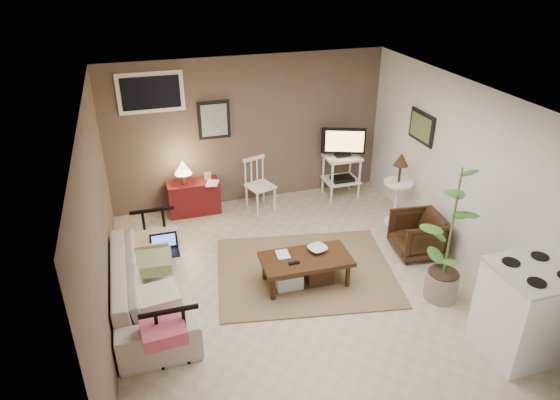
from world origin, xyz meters
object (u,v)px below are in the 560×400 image
object	(u,v)px
coffee_table	(305,268)
armchair	(418,233)
sofa	(151,275)
spindle_chair	(260,186)
tv_stand	(342,161)
potted_plant	(451,232)
side_table	(399,181)
stove	(527,310)
red_console	(193,195)

from	to	relation	value
coffee_table	armchair	size ratio (longest dim) A/B	1.75
coffee_table	sofa	xyz separation A→B (m)	(-1.87, 0.14, 0.19)
spindle_chair	tv_stand	distance (m)	1.47
spindle_chair	potted_plant	xyz separation A→B (m)	(1.50, -2.90, 0.54)
coffee_table	potted_plant	world-z (taller)	potted_plant
side_table	stove	distance (m)	2.84
side_table	potted_plant	bearing A→B (deg)	-101.41
armchair	potted_plant	bearing A→B (deg)	-7.25
coffee_table	sofa	distance (m)	1.89
red_console	spindle_chair	xyz separation A→B (m)	(1.06, -0.16, 0.08)
tv_stand	armchair	world-z (taller)	tv_stand
potted_plant	stove	xyz separation A→B (m)	(0.29, -1.01, -0.42)
tv_stand	side_table	bearing A→B (deg)	-69.22
red_console	side_table	size ratio (longest dim) A/B	0.80
sofa	side_table	bearing A→B (deg)	-75.94
tv_stand	armchair	distance (m)	2.02
armchair	potted_plant	xyz separation A→B (m)	(-0.24, -0.97, 0.61)
red_console	coffee_table	bearing A→B (deg)	-65.30
coffee_table	red_console	xyz separation A→B (m)	(-1.07, 2.32, 0.09)
sofa	red_console	bearing A→B (deg)	-20.25
tv_stand	stove	size ratio (longest dim) A/B	1.16
red_console	armchair	bearing A→B (deg)	-36.87
armchair	red_console	bearing A→B (deg)	-120.42
sofa	stove	bearing A→B (deg)	-117.33
potted_plant	coffee_table	bearing A→B (deg)	153.57
sofa	tv_stand	bearing A→B (deg)	-58.11
coffee_table	tv_stand	size ratio (longest dim) A/B	0.94
sofa	stove	xyz separation A→B (m)	(3.66, -1.89, 0.09)
sofa	spindle_chair	distance (m)	2.74
armchair	potted_plant	world-z (taller)	potted_plant
coffee_table	tv_stand	bearing A→B (deg)	56.88
stove	tv_stand	bearing A→B (deg)	95.11
coffee_table	stove	xyz separation A→B (m)	(1.79, -1.75, 0.28)
sofa	armchair	size ratio (longest dim) A/B	3.38
side_table	stove	size ratio (longest dim) A/B	1.12
red_console	potted_plant	world-z (taller)	potted_plant
sofa	potted_plant	world-z (taller)	potted_plant
coffee_table	spindle_chair	world-z (taller)	spindle_chair
red_console	side_table	distance (m)	3.21
coffee_table	tv_stand	xyz separation A→B (m)	(1.44, 2.20, 0.41)
sofa	spindle_chair	size ratio (longest dim) A/B	2.56
red_console	spindle_chair	size ratio (longest dim) A/B	1.09
side_table	potted_plant	distance (m)	1.87
spindle_chair	side_table	size ratio (longest dim) A/B	0.74
spindle_chair	potted_plant	bearing A→B (deg)	-62.61
red_console	spindle_chair	bearing A→B (deg)	-8.77
spindle_chair	tv_stand	world-z (taller)	tv_stand
red_console	tv_stand	xyz separation A→B (m)	(2.50, -0.12, 0.32)
coffee_table	potted_plant	distance (m)	1.81
tv_stand	stove	world-z (taller)	tv_stand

